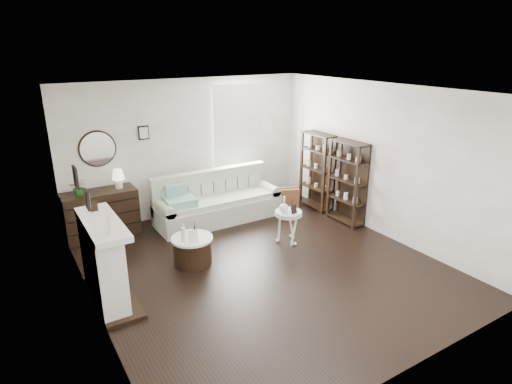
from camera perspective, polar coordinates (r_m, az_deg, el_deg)
room at (r=8.88m, az=-4.49°, el=7.98°), size 5.50×5.50×5.50m
fireplace at (r=6.10m, az=-19.60°, el=-9.09°), size 0.50×1.40×1.84m
shelf_unit_far at (r=9.00m, az=8.15°, el=2.78°), size 0.30×0.80×1.60m
shelf_unit_near at (r=8.36m, az=12.06°, el=1.26°), size 0.30×0.80×1.60m
sofa at (r=8.49m, az=-5.27°, el=-1.59°), size 2.46×0.85×0.96m
quilt at (r=7.99m, az=-10.08°, el=-1.27°), size 0.59×0.50×0.14m
suitcase at (r=9.04m, az=3.61°, el=-0.87°), size 0.69×0.46×0.44m
dresser at (r=8.18m, az=-19.96°, el=-2.74°), size 1.27×0.54×0.85m
table_lamp at (r=8.06m, az=-17.88°, el=1.70°), size 0.23×0.23×0.35m
potted_plant at (r=7.89m, az=-22.57°, el=0.59°), size 0.32×0.29×0.30m
drum_table at (r=6.88m, az=-8.46°, el=-7.69°), size 0.65×0.65×0.45m
pedestal_table at (r=7.42m, az=4.34°, el=-2.95°), size 0.48×0.48×0.58m
eiffel_drum at (r=6.80m, az=-8.18°, el=-4.94°), size 0.14×0.14×0.21m
bottle_drum at (r=6.60m, az=-9.66°, el=-5.39°), size 0.07×0.07×0.29m
card_frame_drum at (r=6.59m, az=-8.38°, el=-5.85°), size 0.15×0.08×0.19m
eiffel_ped at (r=7.45m, az=4.81°, el=-1.77°), size 0.12×0.12×0.17m
flask_ped at (r=7.32m, az=3.75°, el=-1.64°), size 0.15×0.15×0.28m
card_frame_ped at (r=7.29m, az=5.07°, el=-2.30°), size 0.12×0.06×0.15m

